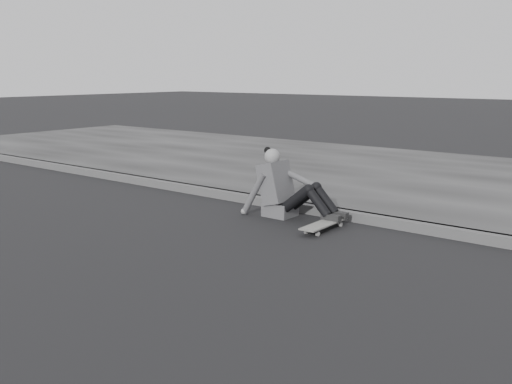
% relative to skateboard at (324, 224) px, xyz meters
% --- Properties ---
extents(ground, '(80.00, 80.00, 0.00)m').
position_rel_skateboard_xyz_m(ground, '(-0.02, -1.97, -0.07)').
color(ground, black).
rests_on(ground, ground).
extents(curb, '(24.00, 0.16, 0.12)m').
position_rel_skateboard_xyz_m(curb, '(-0.02, 0.61, -0.01)').
color(curb, '#494949').
rests_on(curb, ground).
extents(sidewalk, '(24.00, 6.00, 0.12)m').
position_rel_skateboard_xyz_m(sidewalk, '(-0.02, 3.63, -0.01)').
color(sidewalk, '#333333').
rests_on(sidewalk, ground).
extents(skateboard, '(0.20, 0.78, 0.09)m').
position_rel_skateboard_xyz_m(skateboard, '(0.00, 0.00, 0.00)').
color(skateboard, '#A3A29D').
rests_on(skateboard, ground).
extents(seated_woman, '(1.38, 0.46, 0.88)m').
position_rel_skateboard_xyz_m(seated_woman, '(-0.73, 0.25, 0.29)').
color(seated_woman, '#4B4B4D').
rests_on(seated_woman, ground).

